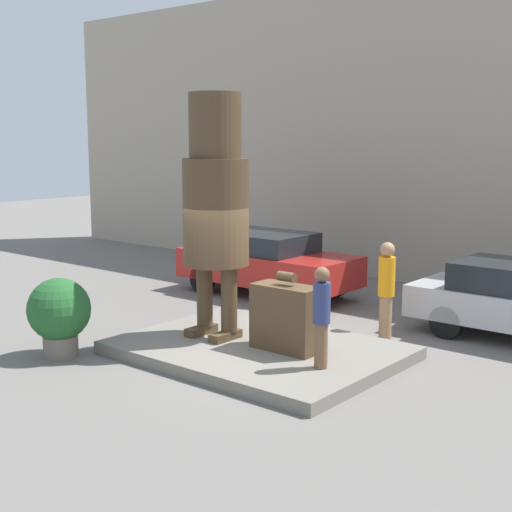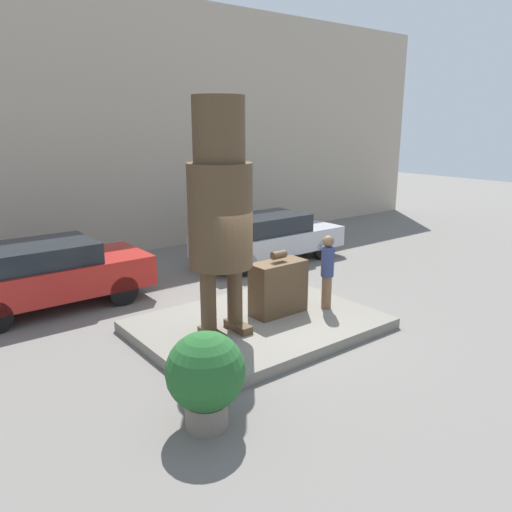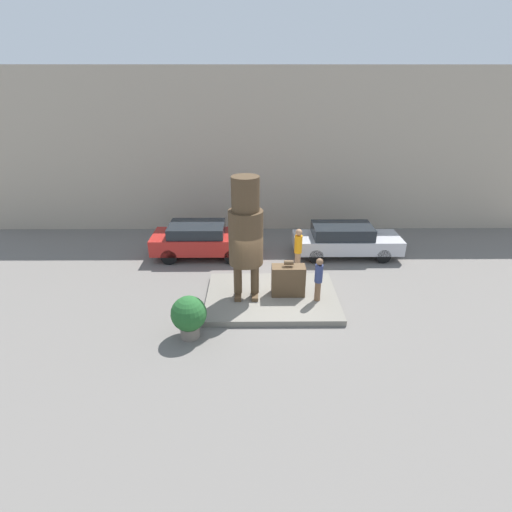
# 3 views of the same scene
# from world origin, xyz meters

# --- Properties ---
(ground_plane) EXTENTS (60.00, 60.00, 0.00)m
(ground_plane) POSITION_xyz_m (0.00, 0.00, 0.00)
(ground_plane) COLOR slate
(pedestal) EXTENTS (4.59, 3.37, 0.21)m
(pedestal) POSITION_xyz_m (0.00, 0.00, 0.10)
(pedestal) COLOR slate
(pedestal) RESTS_ON ground_plane
(building_backdrop) EXTENTS (28.00, 0.60, 7.73)m
(building_backdrop) POSITION_xyz_m (0.00, 7.55, 3.86)
(building_backdrop) COLOR tan
(building_backdrop) RESTS_ON ground_plane
(statue_figure) EXTENTS (1.14, 1.14, 4.23)m
(statue_figure) POSITION_xyz_m (-0.90, -0.06, 2.68)
(statue_figure) COLOR #4C3823
(statue_figure) RESTS_ON pedestal
(giant_suitcase) EXTENTS (1.16, 0.54, 1.32)m
(giant_suitcase) POSITION_xyz_m (0.56, 0.05, 0.76)
(giant_suitcase) COLOR #4C3823
(giant_suitcase) RESTS_ON pedestal
(tourist) EXTENTS (0.27, 0.27, 1.57)m
(tourist) POSITION_xyz_m (1.54, -0.36, 1.07)
(tourist) COLOR brown
(tourist) RESTS_ON pedestal
(parked_car_red) EXTENTS (4.28, 1.87, 1.49)m
(parked_car_red) POSITION_xyz_m (-2.91, 3.83, 0.80)
(parked_car_red) COLOR #B2231E
(parked_car_red) RESTS_ON ground_plane
(parked_car_silver) EXTENTS (4.60, 1.72, 1.42)m
(parked_car_silver) POSITION_xyz_m (3.36, 3.83, 0.76)
(parked_car_silver) COLOR #B7B7BC
(parked_car_silver) RESTS_ON ground_plane
(planter_pot) EXTENTS (1.07, 1.07, 1.36)m
(planter_pot) POSITION_xyz_m (-2.57, -2.17, 0.76)
(planter_pot) COLOR #70665B
(planter_pot) RESTS_ON ground_plane
(worker_hivis) EXTENTS (0.31, 0.31, 1.81)m
(worker_hivis) POSITION_xyz_m (1.14, 2.32, 0.99)
(worker_hivis) COLOR #A87A56
(worker_hivis) RESTS_ON ground_plane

